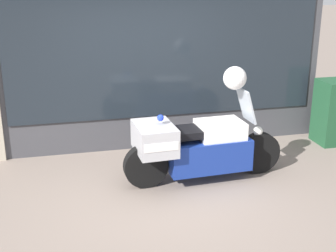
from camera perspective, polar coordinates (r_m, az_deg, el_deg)
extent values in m
plane|color=gray|center=(6.25, -0.48, -8.54)|extent=(60.00, 60.00, 0.00)
cube|color=#424247|center=(7.60, -3.97, 10.60)|extent=(6.29, 0.40, 3.59)
cube|color=#1E262D|center=(7.47, -0.09, 10.90)|extent=(5.05, 0.02, 2.59)
cube|color=slate|center=(8.04, -0.73, -0.07)|extent=(4.83, 0.30, 0.55)
cube|color=silver|center=(7.94, -0.98, 6.09)|extent=(4.83, 0.02, 1.20)
cube|color=beige|center=(7.70, -0.77, 10.16)|extent=(4.83, 0.30, 0.02)
cube|color=maroon|center=(7.51, -13.77, 9.73)|extent=(0.18, 0.04, 0.06)
cube|color=navy|center=(7.59, -5.04, 10.28)|extent=(0.18, 0.04, 0.06)
cube|color=#B7B2A8|center=(7.84, 3.36, 10.58)|extent=(0.18, 0.04, 0.06)
cube|color=#C68E19|center=(8.23, 11.10, 10.66)|extent=(0.18, 0.04, 0.06)
cube|color=white|center=(7.69, -8.87, 2.04)|extent=(0.19, 0.03, 0.27)
cube|color=yellow|center=(8.17, 7.13, 3.10)|extent=(0.19, 0.03, 0.27)
cylinder|color=black|center=(6.96, 11.05, -3.22)|extent=(0.62, 0.17, 0.61)
cylinder|color=black|center=(6.39, -2.72, -4.88)|extent=(0.62, 0.17, 0.61)
cube|color=navy|center=(6.61, 4.82, -3.32)|extent=(1.18, 0.61, 0.44)
cube|color=white|center=(6.56, 6.36, -0.53)|extent=(0.66, 0.53, 0.26)
cube|color=black|center=(6.40, 2.71, -0.72)|extent=(0.69, 0.45, 0.10)
cube|color=#B7B7BC|center=(6.28, -1.66, -1.50)|extent=(0.54, 0.73, 0.38)
cube|color=white|center=(6.28, -1.66, -1.50)|extent=(0.49, 0.74, 0.11)
cube|color=#B2BCC6|center=(6.61, 9.50, 2.52)|extent=(0.19, 0.39, 0.48)
sphere|color=white|center=(6.82, 10.91, -0.62)|extent=(0.14, 0.14, 0.14)
sphere|color=blue|center=(6.21, -0.93, 1.00)|extent=(0.09, 0.09, 0.09)
sphere|color=white|center=(6.43, 8.15, 5.81)|extent=(0.32, 0.32, 0.32)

